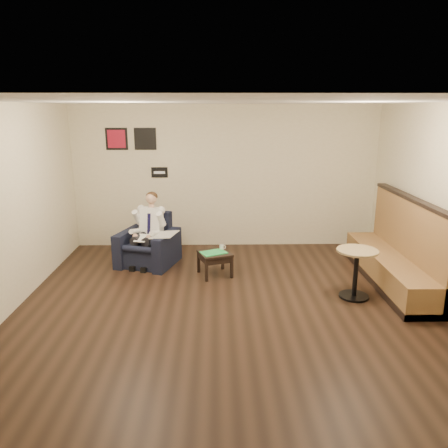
{
  "coord_description": "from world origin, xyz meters",
  "views": [
    {
      "loc": [
        -0.19,
        -5.59,
        2.71
      ],
      "look_at": [
        -0.06,
        1.2,
        0.91
      ],
      "focal_mm": 35.0,
      "sensor_mm": 36.0,
      "label": 1
    }
  ],
  "objects_px": {
    "seated_man": "(144,233)",
    "cafe_table": "(356,274)",
    "coffee_mug": "(222,247)",
    "banquette": "(393,242)",
    "armchair": "(148,240)",
    "green_folder": "(214,253)",
    "smartphone": "(215,249)",
    "side_table": "(215,264)"
  },
  "relations": [
    {
      "from": "smartphone",
      "to": "banquette",
      "type": "xyz_separation_m",
      "value": [
        2.81,
        -0.54,
        0.28
      ]
    },
    {
      "from": "coffee_mug",
      "to": "banquette",
      "type": "xyz_separation_m",
      "value": [
        2.69,
        -0.54,
        0.24
      ]
    },
    {
      "from": "side_table",
      "to": "smartphone",
      "type": "xyz_separation_m",
      "value": [
        -0.0,
        0.15,
        0.2
      ]
    },
    {
      "from": "green_folder",
      "to": "coffee_mug",
      "type": "xyz_separation_m",
      "value": [
        0.14,
        0.18,
        0.04
      ]
    },
    {
      "from": "green_folder",
      "to": "seated_man",
      "type": "bearing_deg",
      "value": 158.39
    },
    {
      "from": "cafe_table",
      "to": "smartphone",
      "type": "bearing_deg",
      "value": 152.61
    },
    {
      "from": "seated_man",
      "to": "cafe_table",
      "type": "distance_m",
      "value": 3.59
    },
    {
      "from": "coffee_mug",
      "to": "smartphone",
      "type": "relative_size",
      "value": 0.68
    },
    {
      "from": "seated_man",
      "to": "banquette",
      "type": "distance_m",
      "value": 4.12
    },
    {
      "from": "armchair",
      "to": "banquette",
      "type": "relative_size",
      "value": 0.35
    },
    {
      "from": "seated_man",
      "to": "cafe_table",
      "type": "bearing_deg",
      "value": -5.16
    },
    {
      "from": "armchair",
      "to": "cafe_table",
      "type": "height_order",
      "value": "armchair"
    },
    {
      "from": "coffee_mug",
      "to": "banquette",
      "type": "height_order",
      "value": "banquette"
    },
    {
      "from": "green_folder",
      "to": "cafe_table",
      "type": "distance_m",
      "value": 2.28
    },
    {
      "from": "armchair",
      "to": "seated_man",
      "type": "relative_size",
      "value": 0.75
    },
    {
      "from": "cafe_table",
      "to": "seated_man",
      "type": "bearing_deg",
      "value": 157.32
    },
    {
      "from": "armchair",
      "to": "green_folder",
      "type": "distance_m",
      "value": 1.32
    },
    {
      "from": "coffee_mug",
      "to": "smartphone",
      "type": "distance_m",
      "value": 0.13
    },
    {
      "from": "seated_man",
      "to": "coffee_mug",
      "type": "height_order",
      "value": "seated_man"
    },
    {
      "from": "green_folder",
      "to": "armchair",
      "type": "bearing_deg",
      "value": 153.33
    },
    {
      "from": "armchair",
      "to": "smartphone",
      "type": "relative_size",
      "value": 7.4
    },
    {
      "from": "armchair",
      "to": "seated_man",
      "type": "bearing_deg",
      "value": -90.0
    },
    {
      "from": "banquette",
      "to": "cafe_table",
      "type": "height_order",
      "value": "banquette"
    },
    {
      "from": "armchair",
      "to": "banquette",
      "type": "bearing_deg",
      "value": 4.13
    },
    {
      "from": "seated_man",
      "to": "green_folder",
      "type": "relative_size",
      "value": 3.05
    },
    {
      "from": "armchair",
      "to": "seated_man",
      "type": "height_order",
      "value": "seated_man"
    },
    {
      "from": "coffee_mug",
      "to": "cafe_table",
      "type": "bearing_deg",
      "value": -28.92
    },
    {
      "from": "coffee_mug",
      "to": "side_table",
      "type": "bearing_deg",
      "value": -127.29
    },
    {
      "from": "green_folder",
      "to": "smartphone",
      "type": "distance_m",
      "value": 0.18
    },
    {
      "from": "side_table",
      "to": "cafe_table",
      "type": "height_order",
      "value": "cafe_table"
    },
    {
      "from": "seated_man",
      "to": "cafe_table",
      "type": "height_order",
      "value": "seated_man"
    },
    {
      "from": "banquette",
      "to": "green_folder",
      "type": "bearing_deg",
      "value": 172.72
    },
    {
      "from": "side_table",
      "to": "armchair",
      "type": "bearing_deg",
      "value": 154.69
    },
    {
      "from": "armchair",
      "to": "cafe_table",
      "type": "relative_size",
      "value": 1.25
    },
    {
      "from": "coffee_mug",
      "to": "cafe_table",
      "type": "relative_size",
      "value": 0.11
    },
    {
      "from": "armchair",
      "to": "coffee_mug",
      "type": "height_order",
      "value": "armchair"
    },
    {
      "from": "armchair",
      "to": "cafe_table",
      "type": "bearing_deg",
      "value": -7.02
    },
    {
      "from": "smartphone",
      "to": "cafe_table",
      "type": "height_order",
      "value": "cafe_table"
    },
    {
      "from": "seated_man",
      "to": "green_folder",
      "type": "xyz_separation_m",
      "value": [
        1.21,
        -0.48,
        -0.21
      ]
    },
    {
      "from": "banquette",
      "to": "cafe_table",
      "type": "bearing_deg",
      "value": -143.68
    },
    {
      "from": "armchair",
      "to": "coffee_mug",
      "type": "xyz_separation_m",
      "value": [
        1.31,
        -0.41,
        -0.0
      ]
    },
    {
      "from": "seated_man",
      "to": "side_table",
      "type": "distance_m",
      "value": 1.38
    }
  ]
}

